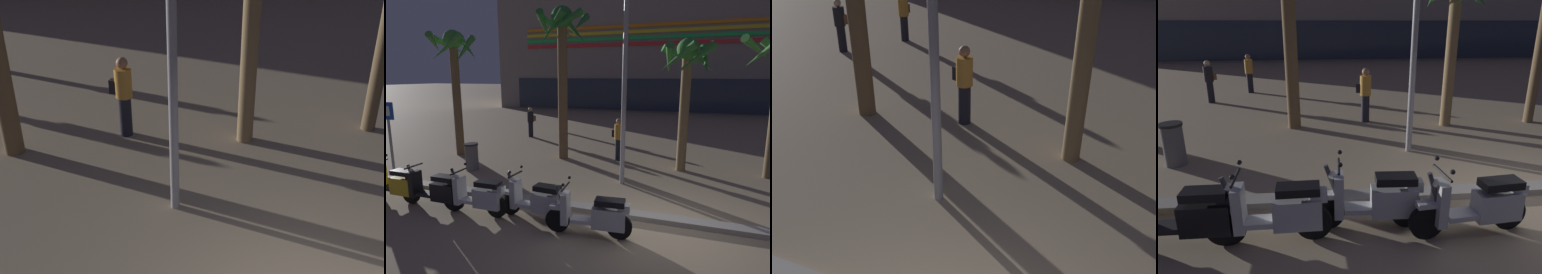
% 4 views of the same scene
% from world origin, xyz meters
% --- Properties ---
extents(ground_plane, '(200.00, 200.00, 0.00)m').
position_xyz_m(ground_plane, '(0.00, 0.00, 0.00)').
color(ground_plane, '#9E896B').
extents(curb_strip, '(60.00, 0.36, 0.12)m').
position_xyz_m(curb_strip, '(0.00, 0.41, 0.06)').
color(curb_strip, gray).
rests_on(curb_strip, ground).
extents(mall_facade_backdrop, '(43.73, 13.49, 14.10)m').
position_xyz_m(mall_facade_backdrop, '(3.87, 28.48, 7.04)').
color(mall_facade_backdrop, gray).
rests_on(mall_facade_backdrop, ground).
extents(scooter_yellow_far_back, '(1.74, 0.56, 1.17)m').
position_xyz_m(scooter_yellow_far_back, '(-6.81, -0.65, 0.46)').
color(scooter_yellow_far_back, black).
rests_on(scooter_yellow_far_back, ground).
extents(scooter_black_last_in_row, '(1.87, 0.56, 1.04)m').
position_xyz_m(scooter_black_last_in_row, '(-5.49, -0.67, 0.46)').
color(scooter_black_last_in_row, black).
rests_on(scooter_black_last_in_row, ground).
extents(scooter_silver_gap_after_mid, '(1.72, 0.56, 1.17)m').
position_xyz_m(scooter_silver_gap_after_mid, '(-4.20, -0.66, 0.46)').
color(scooter_silver_gap_after_mid, black).
rests_on(scooter_silver_gap_after_mid, ground).
extents(scooter_silver_lead_nearest, '(1.75, 0.56, 1.17)m').
position_xyz_m(scooter_silver_lead_nearest, '(-2.78, -0.45, 0.46)').
color(scooter_silver_lead_nearest, black).
rests_on(scooter_silver_lead_nearest, ground).
extents(scooter_silver_mid_rear, '(1.84, 0.56, 1.17)m').
position_xyz_m(scooter_silver_mid_rear, '(-1.32, -0.73, 0.45)').
color(scooter_silver_mid_rear, black).
rests_on(scooter_silver_mid_rear, ground).
extents(crossing_sign, '(0.60, 0.14, 2.40)m').
position_xyz_m(crossing_sign, '(-9.35, 1.39, 1.50)').
color(crossing_sign, '#939399').
rests_on(crossing_sign, ground).
extents(palm_tree_near_sign, '(2.04, 2.13, 5.05)m').
position_xyz_m(palm_tree_near_sign, '(-8.62, 4.05, 3.75)').
color(palm_tree_near_sign, brown).
rests_on(palm_tree_near_sign, ground).
extents(palm_tree_by_mall_entrance, '(2.15, 2.20, 5.83)m').
position_xyz_m(palm_tree_by_mall_entrance, '(-4.30, 4.92, 4.31)').
color(palm_tree_by_mall_entrance, brown).
rests_on(palm_tree_by_mall_entrance, ground).
extents(palm_tree_mid_walkway, '(1.93, 1.97, 4.48)m').
position_xyz_m(palm_tree_mid_walkway, '(0.23, 4.72, 3.39)').
color(palm_tree_mid_walkway, olive).
rests_on(palm_tree_mid_walkway, ground).
extents(pedestrian_window_shopping, '(0.46, 0.34, 1.60)m').
position_xyz_m(pedestrian_window_shopping, '(-7.65, 8.55, 0.85)').
color(pedestrian_window_shopping, black).
rests_on(pedestrian_window_shopping, ground).
extents(pedestrian_by_palm_tree, '(0.34, 0.45, 1.65)m').
position_xyz_m(pedestrian_by_palm_tree, '(-6.48, 10.40, 0.88)').
color(pedestrian_by_palm_tree, black).
rests_on(pedestrian_by_palm_tree, ground).
extents(pedestrian_strolling_near_curb, '(0.46, 0.35, 1.66)m').
position_xyz_m(pedestrian_strolling_near_curb, '(-2.14, 5.33, 0.88)').
color(pedestrian_strolling_near_curb, black).
rests_on(pedestrian_strolling_near_curb, ground).
extents(litter_bin, '(0.48, 0.48, 0.95)m').
position_xyz_m(litter_bin, '(-6.74, 2.36, 0.48)').
color(litter_bin, '#56565B').
rests_on(litter_bin, ground).
extents(street_lamp, '(0.36, 0.36, 6.04)m').
position_xyz_m(street_lamp, '(-1.44, 2.68, 3.73)').
color(street_lamp, '#939399').
rests_on(street_lamp, ground).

